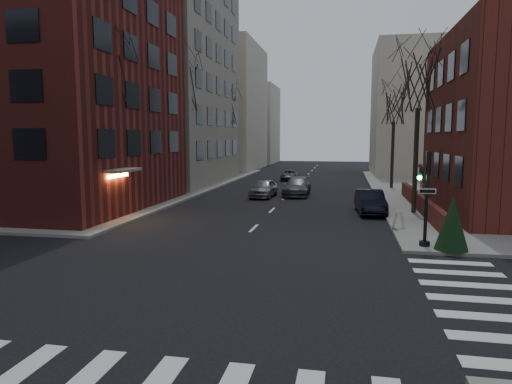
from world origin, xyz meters
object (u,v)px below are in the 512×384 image
at_px(tree_right_a, 419,81).
at_px(sandwich_board, 398,220).
at_px(evergreen_shrub, 452,223).
at_px(car_lane_far, 290,175).
at_px(tree_left_b, 183,87).
at_px(streetlamp_near, 174,144).
at_px(tree_left_a, 112,72).
at_px(tree_left_c, 226,108).
at_px(car_lane_silver, 264,188).
at_px(streetlamp_far, 236,141).
at_px(parked_sedan, 370,202).
at_px(tree_right_b, 394,105).
at_px(car_lane_gray, 297,187).
at_px(traffic_signal, 425,205).

relative_size(tree_right_a, sandwich_board, 10.67).
bearing_deg(evergreen_shrub, car_lane_far, 108.70).
height_order(tree_left_b, streetlamp_near, tree_left_b).
height_order(tree_left_a, tree_left_c, tree_left_a).
distance_m(tree_left_c, streetlamp_near, 18.40).
xyz_separation_m(tree_left_c, car_lane_silver, (7.11, -15.63, -7.31)).
height_order(tree_left_b, car_lane_silver, tree_left_b).
bearing_deg(car_lane_silver, tree_left_b, 170.14).
relative_size(tree_left_b, streetlamp_far, 1.72).
height_order(streetlamp_near, streetlamp_far, same).
height_order(tree_left_c, car_lane_silver, tree_left_c).
distance_m(tree_left_c, parked_sedan, 27.65).
xyz_separation_m(tree_left_c, evergreen_shrub, (17.75, -31.50, -6.77)).
xyz_separation_m(parked_sedan, car_lane_far, (-7.58, 21.07, -0.16)).
distance_m(tree_left_a, streetlamp_far, 28.32).
distance_m(tree_left_b, sandwich_board, 22.62).
bearing_deg(evergreen_shrub, tree_right_b, 90.37).
bearing_deg(car_lane_silver, sandwich_board, -49.87).
relative_size(car_lane_silver, car_lane_gray, 0.84).
bearing_deg(streetlamp_near, tree_left_b, 98.53).
xyz_separation_m(tree_right_b, car_lane_gray, (-8.00, -6.13, -6.86)).
bearing_deg(car_lane_gray, sandwich_board, -64.20).
bearing_deg(tree_right_b, tree_left_b, -161.18).
distance_m(tree_right_b, streetlamp_near, 20.01).
xyz_separation_m(car_lane_silver, car_lane_far, (0.31, 14.65, -0.15)).
distance_m(streetlamp_far, parked_sedan, 28.26).
bearing_deg(car_lane_far, tree_left_c, 167.75).
bearing_deg(streetlamp_far, sandwich_board, -62.31).
relative_size(sandwich_board, evergreen_shrub, 0.41).
xyz_separation_m(tree_right_a, car_lane_silver, (-10.49, 6.37, -7.31)).
xyz_separation_m(tree_left_c, streetlamp_far, (0.60, 2.00, -3.79)).
bearing_deg(tree_left_c, tree_left_b, -90.00).
relative_size(tree_right_b, streetlamp_far, 1.46).
bearing_deg(traffic_signal, car_lane_gray, 112.92).
xyz_separation_m(tree_left_c, parked_sedan, (15.00, -22.06, -7.30)).
xyz_separation_m(parked_sedan, car_lane_silver, (-7.89, 6.43, -0.01)).
distance_m(streetlamp_far, car_lane_gray, 18.80).
height_order(parked_sedan, car_lane_far, parked_sedan).
xyz_separation_m(streetlamp_far, car_lane_silver, (6.51, -17.63, -3.52)).
bearing_deg(parked_sedan, evergreen_shrub, -78.41).
bearing_deg(streetlamp_far, tree_right_b, -30.47).
bearing_deg(car_lane_silver, streetlamp_far, 113.33).
distance_m(streetlamp_far, sandwich_board, 33.56).
relative_size(tree_left_c, sandwich_board, 10.67).
height_order(traffic_signal, sandwich_board, traffic_signal).
height_order(car_lane_silver, evergreen_shrub, evergreen_shrub).
bearing_deg(tree_left_c, traffic_signal, -61.64).
bearing_deg(car_lane_gray, tree_left_c, 124.13).
relative_size(parked_sedan, car_lane_far, 1.08).
relative_size(streetlamp_near, parked_sedan, 1.41).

